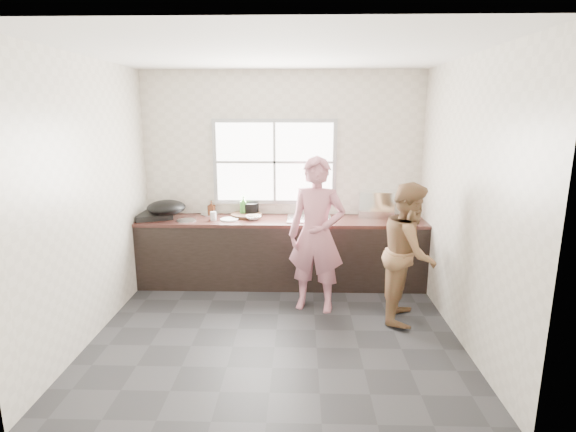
{
  "coord_description": "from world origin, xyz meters",
  "views": [
    {
      "loc": [
        0.24,
        -4.23,
        2.19
      ],
      "look_at": [
        0.1,
        0.65,
        1.05
      ],
      "focal_mm": 28.0,
      "sensor_mm": 36.0,
      "label": 1
    }
  ],
  "objects_px": {
    "bottle_brown_tall": "(211,208)",
    "wok": "(166,208)",
    "bowl_mince": "(253,217)",
    "burner": "(153,215)",
    "bottle_green": "(243,206)",
    "person_side": "(409,252)",
    "bottle_brown_short": "(245,208)",
    "dish_rack": "(376,203)",
    "bowl_held": "(317,221)",
    "pot_lid_left": "(186,221)",
    "plate_food": "(229,219)",
    "pot_lid_right": "(209,214)",
    "bowl_crabs": "(316,216)",
    "glass_jar": "(213,216)",
    "cutting_board": "(246,215)",
    "black_pot": "(250,209)",
    "woman": "(316,240)"
  },
  "relations": [
    {
      "from": "person_side",
      "to": "bowl_mince",
      "type": "distance_m",
      "value": 1.99
    },
    {
      "from": "cutting_board",
      "to": "bowl_held",
      "type": "height_order",
      "value": "bowl_held"
    },
    {
      "from": "woman",
      "to": "person_side",
      "type": "relative_size",
      "value": 1.08
    },
    {
      "from": "bottle_brown_short",
      "to": "pot_lid_left",
      "type": "height_order",
      "value": "bottle_brown_short"
    },
    {
      "from": "pot_lid_left",
      "to": "person_side",
      "type": "bearing_deg",
      "value": -18.16
    },
    {
      "from": "bowl_held",
      "to": "pot_lid_left",
      "type": "xyz_separation_m",
      "value": [
        -1.62,
        0.07,
        -0.03
      ]
    },
    {
      "from": "woman",
      "to": "glass_jar",
      "type": "relative_size",
      "value": 14.86
    },
    {
      "from": "glass_jar",
      "to": "pot_lid_left",
      "type": "bearing_deg",
      "value": -170.57
    },
    {
      "from": "plate_food",
      "to": "pot_lid_right",
      "type": "xyz_separation_m",
      "value": [
        -0.31,
        0.3,
        -0.0
      ]
    },
    {
      "from": "burner",
      "to": "wok",
      "type": "height_order",
      "value": "wok"
    },
    {
      "from": "plate_food",
      "to": "black_pot",
      "type": "bearing_deg",
      "value": 52.61
    },
    {
      "from": "bowl_crabs",
      "to": "pot_lid_right",
      "type": "height_order",
      "value": "bowl_crabs"
    },
    {
      "from": "bottle_brown_short",
      "to": "person_side",
      "type": "bearing_deg",
      "value": -32.74
    },
    {
      "from": "bottle_brown_short",
      "to": "wok",
      "type": "bearing_deg",
      "value": -164.05
    },
    {
      "from": "bowl_crabs",
      "to": "bowl_held",
      "type": "xyz_separation_m",
      "value": [
        0.0,
        -0.23,
        0.0
      ]
    },
    {
      "from": "cutting_board",
      "to": "bowl_held",
      "type": "xyz_separation_m",
      "value": [
        0.9,
        -0.34,
        0.01
      ]
    },
    {
      "from": "black_pot",
      "to": "woman",
      "type": "bearing_deg",
      "value": -49.44
    },
    {
      "from": "bottle_green",
      "to": "dish_rack",
      "type": "distance_m",
      "value": 1.73
    },
    {
      "from": "bottle_brown_tall",
      "to": "wok",
      "type": "height_order",
      "value": "wok"
    },
    {
      "from": "cutting_board",
      "to": "glass_jar",
      "type": "bearing_deg",
      "value": -151.9
    },
    {
      "from": "bowl_crabs",
      "to": "pot_lid_right",
      "type": "xyz_separation_m",
      "value": [
        -1.41,
        0.21,
        -0.03
      ]
    },
    {
      "from": "glass_jar",
      "to": "burner",
      "type": "bearing_deg",
      "value": 171.95
    },
    {
      "from": "bowl_crabs",
      "to": "glass_jar",
      "type": "distance_m",
      "value": 1.3
    },
    {
      "from": "bowl_mince",
      "to": "burner",
      "type": "xyz_separation_m",
      "value": [
        -1.3,
        0.06,
        0.01
      ]
    },
    {
      "from": "bottle_brown_tall",
      "to": "pot_lid_right",
      "type": "relative_size",
      "value": 0.76
    },
    {
      "from": "wok",
      "to": "pot_lid_left",
      "type": "distance_m",
      "value": 0.32
    },
    {
      "from": "pot_lid_left",
      "to": "dish_rack",
      "type": "bearing_deg",
      "value": 8.61
    },
    {
      "from": "bowl_mince",
      "to": "burner",
      "type": "distance_m",
      "value": 1.3
    },
    {
      "from": "bottle_green",
      "to": "bottle_brown_short",
      "type": "relative_size",
      "value": 1.54
    },
    {
      "from": "bowl_held",
      "to": "dish_rack",
      "type": "distance_m",
      "value": 0.9
    },
    {
      "from": "bottle_brown_tall",
      "to": "glass_jar",
      "type": "height_order",
      "value": "bottle_brown_tall"
    },
    {
      "from": "bowl_held",
      "to": "bowl_crabs",
      "type": "bearing_deg",
      "value": 90.6
    },
    {
      "from": "bottle_green",
      "to": "glass_jar",
      "type": "height_order",
      "value": "bottle_green"
    },
    {
      "from": "bottle_brown_short",
      "to": "plate_food",
      "type": "bearing_deg",
      "value": -118.58
    },
    {
      "from": "bottle_brown_short",
      "to": "glass_jar",
      "type": "height_order",
      "value": "bottle_brown_short"
    },
    {
      "from": "cutting_board",
      "to": "dish_rack",
      "type": "bearing_deg",
      "value": 3.42
    },
    {
      "from": "bowl_mince",
      "to": "wok",
      "type": "distance_m",
      "value": 1.1
    },
    {
      "from": "black_pot",
      "to": "bottle_green",
      "type": "height_order",
      "value": "bottle_green"
    },
    {
      "from": "black_pot",
      "to": "bottle_green",
      "type": "xyz_separation_m",
      "value": [
        -0.08,
        -0.06,
        0.05
      ]
    },
    {
      "from": "person_side",
      "to": "bottle_brown_tall",
      "type": "distance_m",
      "value": 2.62
    },
    {
      "from": "bottle_brown_tall",
      "to": "bottle_green",
      "type": "bearing_deg",
      "value": -7.64
    },
    {
      "from": "bowl_mince",
      "to": "bowl_held",
      "type": "height_order",
      "value": "bowl_held"
    },
    {
      "from": "woman",
      "to": "plate_food",
      "type": "bearing_deg",
      "value": 161.23
    },
    {
      "from": "dish_rack",
      "to": "pot_lid_right",
      "type": "xyz_separation_m",
      "value": [
        -2.19,
        0.0,
        -0.16
      ]
    },
    {
      "from": "plate_food",
      "to": "bottle_brown_tall",
      "type": "height_order",
      "value": "bottle_brown_tall"
    },
    {
      "from": "bowl_mince",
      "to": "bottle_green",
      "type": "bearing_deg",
      "value": 127.21
    },
    {
      "from": "bottle_brown_short",
      "to": "dish_rack",
      "type": "xyz_separation_m",
      "value": [
        1.71,
        0.0,
        0.08
      ]
    },
    {
      "from": "bottle_brown_tall",
      "to": "burner",
      "type": "relative_size",
      "value": 0.38
    },
    {
      "from": "burner",
      "to": "wok",
      "type": "distance_m",
      "value": 0.25
    },
    {
      "from": "black_pot",
      "to": "pot_lid_left",
      "type": "height_order",
      "value": "black_pot"
    }
  ]
}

